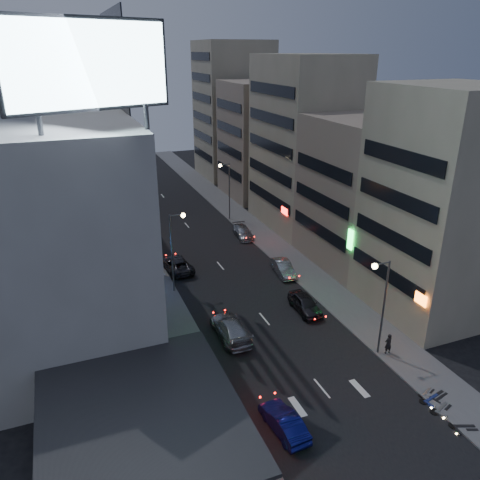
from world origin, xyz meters
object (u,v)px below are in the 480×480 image
scooter_black_a (476,417)px  scooter_silver_b (430,381)px  scooter_blue (437,386)px  scooter_black_b (443,383)px  person (388,344)px  road_car_silver (231,328)px  parked_car_right_far (243,232)px  parked_car_right_mid (283,268)px  parked_car_left (177,264)px  road_car_blue (284,422)px  scooter_silver_a (445,395)px  parked_car_right_near (305,304)px

scooter_black_a → scooter_silver_b: scooter_black_a is taller
scooter_blue → scooter_black_b: 0.63m
scooter_black_b → person: bearing=-3.0°
scooter_black_a → scooter_blue: scooter_blue is taller
scooter_silver_b → road_car_silver: bearing=20.4°
scooter_black_b → parked_car_right_far: bearing=-8.3°
parked_car_right_far → scooter_black_b: 32.54m
parked_car_right_mid → scooter_black_a: (1.64, -24.30, -0.00)m
person → scooter_black_b: person is taller
parked_car_right_mid → person: person is taller
parked_car_right_mid → scooter_black_a: bearing=-80.2°
parked_car_right_far → scooter_blue: size_ratio=2.35×
road_car_silver → parked_car_right_mid: bearing=-135.1°
parked_car_right_mid → parked_car_left: (-10.45, 5.03, 0.02)m
road_car_blue → road_car_silver: road_car_silver is taller
parked_car_left → scooter_black_b: 28.83m
road_car_silver → person: person is taller
parked_car_left → scooter_silver_a: (11.85, -26.97, -0.02)m
scooter_silver_b → parked_car_right_near: bearing=-10.0°
parked_car_right_far → scooter_black_a: parked_car_right_far is taller
road_car_blue → road_car_silver: bearing=-97.3°
scooter_black_b → scooter_black_a: bearing=160.1°
parked_car_left → scooter_black_a: (12.10, -29.33, -0.02)m
parked_car_right_near → scooter_silver_b: (3.09, -12.67, -0.15)m
scooter_silver_b → scooter_black_b: bearing=-157.4°
parked_car_left → road_car_blue: (0.51, -25.17, -0.05)m
scooter_black_a → road_car_silver: bearing=57.3°
parked_car_right_near → scooter_silver_b: 13.04m
scooter_blue → road_car_silver: bearing=30.0°
person → road_car_blue: bearing=19.9°
road_car_silver → parked_car_left: bearing=-84.8°
parked_car_right_mid → scooter_silver_b: bearing=-79.8°
road_car_silver → scooter_blue: bearing=133.2°
person → scooter_black_a: (0.34, -8.38, -0.26)m
parked_car_left → road_car_blue: parked_car_left is taller
parked_car_left → scooter_black_a: 31.73m
parked_car_right_mid → parked_car_left: bearing=160.2°
parked_car_right_mid → parked_car_right_far: parked_car_right_mid is taller
parked_car_right_near → scooter_black_b: size_ratio=2.35×
scooter_blue → scooter_silver_b: size_ratio=1.21×
scooter_black_a → scooter_silver_a: (-0.25, 2.36, -0.00)m
parked_car_left → parked_car_right_far: 12.32m
scooter_silver_a → road_car_silver: bearing=19.3°
parked_car_right_near → scooter_silver_b: bearing=-73.8°
person → scooter_black_a: 8.39m
scooter_black_b → road_car_silver: bearing=32.1°
parked_car_left → scooter_black_a: size_ratio=2.71×
parked_car_right_near → parked_car_right_mid: bearing=81.0°
scooter_blue → parked_car_right_near: bearing=0.6°
scooter_silver_a → scooter_black_b: scooter_silver_a is taller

